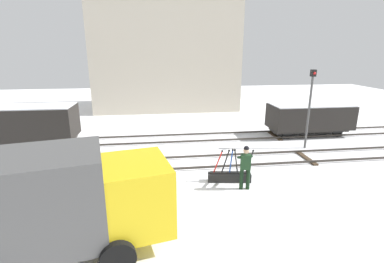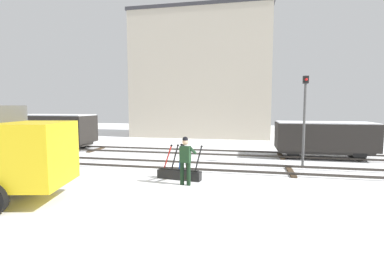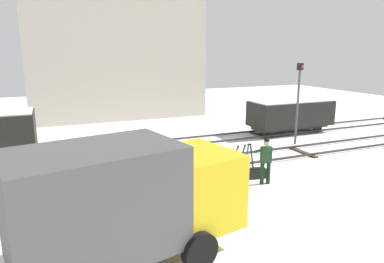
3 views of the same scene
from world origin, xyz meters
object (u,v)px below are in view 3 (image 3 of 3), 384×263
signal_post (298,96)px  switch_lever_frame (245,173)px  delivery_truck (127,198)px  freight_car_near_switch (291,114)px  rail_worker (266,158)px

signal_post → switch_lever_frame: bearing=-146.1°
delivery_truck → switch_lever_frame: bearing=23.0°
delivery_truck → freight_car_near_switch: 15.75m
switch_lever_frame → signal_post: signal_post is taller
rail_worker → delivery_truck: bearing=-144.1°
rail_worker → signal_post: (4.90, 4.29, 1.60)m
switch_lever_frame → freight_car_near_switch: 9.13m
rail_worker → signal_post: bearing=49.4°
delivery_truck → rail_worker: bearing=15.9°
rail_worker → signal_post: size_ratio=0.42×
rail_worker → freight_car_near_switch: (6.40, 6.70, 0.16)m
delivery_truck → signal_post: signal_post is taller
signal_post → freight_car_near_switch: size_ratio=0.85×
freight_car_near_switch → signal_post: bearing=-121.8°
signal_post → delivery_truck: bearing=-145.6°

